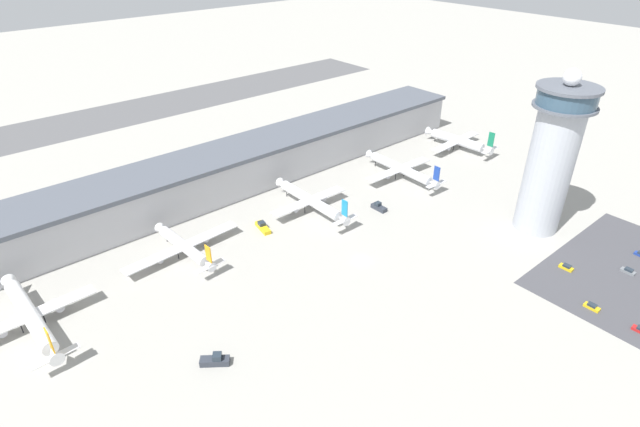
% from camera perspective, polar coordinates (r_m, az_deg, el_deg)
% --- Properties ---
extents(ground_plane, '(1000.00, 1000.00, 0.00)m').
position_cam_1_polar(ground_plane, '(161.59, 4.81, -5.42)').
color(ground_plane, '#9E9B93').
extents(terminal_building, '(231.14, 25.00, 17.20)m').
position_cam_1_polar(terminal_building, '(205.19, -8.99, 5.39)').
color(terminal_building, '#B2B2B7').
rests_on(terminal_building, ground).
extents(runway_strip, '(346.71, 44.00, 0.01)m').
position_cam_1_polar(runway_strip, '(309.97, -21.02, 10.73)').
color(runway_strip, '#515154').
rests_on(runway_strip, ground).
extents(control_tower, '(19.63, 19.63, 56.21)m').
position_cam_1_polar(control_tower, '(182.35, 24.98, 5.91)').
color(control_tower, '#ADB2BC').
rests_on(control_tower, ground).
extents(parking_lot_surface, '(64.00, 40.00, 0.01)m').
position_cam_1_polar(parking_lot_surface, '(183.48, 31.66, -5.67)').
color(parking_lot_surface, '#424247').
rests_on(parking_lot_surface, ground).
extents(airplane_gate_alpha, '(34.08, 41.54, 12.88)m').
position_cam_1_polar(airplane_gate_alpha, '(154.75, -30.20, -10.08)').
color(airplane_gate_alpha, white).
rests_on(airplane_gate_alpha, ground).
extents(airplane_gate_bravo, '(40.81, 32.66, 11.07)m').
position_cam_1_polar(airplane_gate_bravo, '(167.16, -15.30, -3.64)').
color(airplane_gate_bravo, white).
rests_on(airplane_gate_bravo, ground).
extents(airplane_gate_charlie, '(32.02, 39.69, 12.45)m').
position_cam_1_polar(airplane_gate_charlie, '(185.68, -1.10, 1.50)').
color(airplane_gate_charlie, white).
rests_on(airplane_gate_charlie, ground).
extents(airplane_gate_delta, '(34.08, 39.93, 12.14)m').
position_cam_1_polar(airplane_gate_delta, '(213.29, 9.20, 5.08)').
color(airplane_gate_delta, silver).
rests_on(airplane_gate_delta, ground).
extents(airplane_gate_echo, '(33.57, 35.73, 13.00)m').
position_cam_1_polar(airplane_gate_echo, '(248.00, 15.45, 8.03)').
color(airplane_gate_echo, silver).
rests_on(airplane_gate_echo, ground).
extents(service_truck_catering, '(3.90, 8.73, 2.66)m').
position_cam_1_polar(service_truck_catering, '(177.46, -6.56, -1.55)').
color(service_truck_catering, black).
rests_on(service_truck_catering, ground).
extents(service_truck_fuel, '(7.19, 6.36, 3.20)m').
position_cam_1_polar(service_truck_fuel, '(130.37, -11.88, -16.11)').
color(service_truck_fuel, black).
rests_on(service_truck_fuel, ground).
extents(service_truck_baggage, '(2.49, 6.45, 2.88)m').
position_cam_1_polar(service_truck_baggage, '(189.61, 6.73, 0.72)').
color(service_truck_baggage, black).
rests_on(service_truck_baggage, ground).
extents(car_grey_coupe, '(1.88, 4.20, 1.55)m').
position_cam_1_polar(car_grey_coupe, '(175.23, 26.33, -5.53)').
color(car_grey_coupe, black).
rests_on(car_grey_coupe, ground).
extents(car_blue_compact, '(1.92, 4.16, 1.52)m').
position_cam_1_polar(car_blue_compact, '(182.78, 31.77, -5.62)').
color(car_blue_compact, black).
rests_on(car_blue_compact, ground).
extents(car_navy_sedan, '(1.86, 4.22, 1.48)m').
position_cam_1_polar(car_navy_sedan, '(162.13, 28.64, -9.34)').
color(car_navy_sedan, black).
rests_on(car_navy_sedan, ground).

